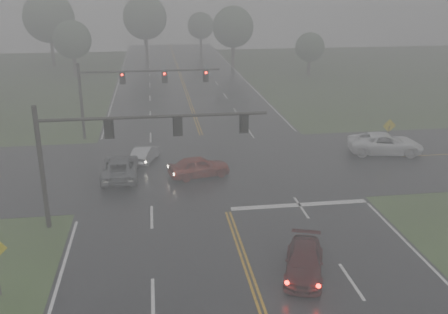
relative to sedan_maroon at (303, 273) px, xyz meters
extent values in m
cube|color=black|center=(-2.54, 13.01, 0.00)|extent=(18.00, 160.00, 0.02)
cube|color=black|center=(-2.54, 15.01, 0.00)|extent=(120.00, 14.00, 0.02)
cube|color=silver|center=(1.96, 7.41, 0.00)|extent=(8.50, 0.50, 0.01)
imported|color=#3D0B0D|center=(0.00, 0.00, 0.00)|extent=(3.01, 4.59, 1.24)
imported|color=maroon|center=(-3.67, 13.07, 0.00)|extent=(4.54, 2.55, 1.46)
imported|color=#A6A8AE|center=(-7.44, 16.82, 0.00)|extent=(2.44, 3.91, 1.21)
imported|color=#525559|center=(-9.15, 13.69, 0.00)|extent=(2.47, 5.31, 1.47)
imported|color=white|center=(11.50, 16.00, 0.00)|extent=(6.23, 3.73, 1.62)
cylinder|color=black|center=(-12.74, 6.63, 3.47)|extent=(0.27, 0.27, 6.95)
cylinder|color=black|center=(-12.74, 6.63, 6.18)|extent=(0.17, 0.17, 0.77)
cylinder|color=black|center=(-6.60, 6.63, 6.13)|extent=(12.28, 0.17, 0.17)
cube|color=black|center=(-9.06, 6.63, 5.55)|extent=(0.33, 0.27, 1.01)
cube|color=black|center=(-9.06, 6.78, 5.55)|extent=(0.53, 0.03, 1.21)
cube|color=black|center=(-5.37, 6.63, 5.55)|extent=(0.33, 0.27, 1.01)
cube|color=black|center=(-5.37, 6.78, 5.55)|extent=(0.53, 0.03, 1.21)
cube|color=black|center=(-1.69, 6.63, 5.55)|extent=(0.33, 0.27, 1.01)
cube|color=black|center=(-1.69, 6.78, 5.55)|extent=(0.53, 0.03, 1.21)
cylinder|color=black|center=(-12.74, 23.43, 3.30)|extent=(0.26, 0.26, 6.59)
cylinder|color=black|center=(-12.74, 23.43, 5.86)|extent=(0.16, 0.16, 0.73)
cylinder|color=black|center=(-6.78, 23.43, 5.82)|extent=(11.92, 0.16, 0.16)
cube|color=black|center=(-9.16, 23.43, 5.27)|extent=(0.31, 0.26, 0.96)
cube|color=black|center=(-9.16, 23.57, 5.27)|extent=(0.50, 0.03, 1.14)
cylinder|color=#FF0C05|center=(-9.16, 23.28, 5.57)|extent=(0.20, 0.05, 0.20)
cube|color=black|center=(-5.59, 23.43, 5.27)|extent=(0.31, 0.26, 0.96)
cube|color=black|center=(-5.59, 23.57, 5.27)|extent=(0.50, 0.03, 1.14)
cylinder|color=#FF0C05|center=(-5.59, 23.28, 5.57)|extent=(0.20, 0.05, 0.20)
cube|color=black|center=(-2.01, 23.43, 5.27)|extent=(0.31, 0.26, 0.96)
cube|color=black|center=(-2.01, 23.57, 5.27)|extent=(0.50, 0.03, 1.14)
cylinder|color=#FF0C05|center=(-2.01, 23.28, 5.57)|extent=(0.20, 0.05, 0.20)
cylinder|color=black|center=(12.02, 16.66, 1.04)|extent=(0.07, 0.07, 2.09)
cube|color=#DCC20C|center=(12.02, 16.69, 2.09)|extent=(1.10, 0.05, 1.10)
cylinder|color=#2F251E|center=(-17.73, 55.37, 1.53)|extent=(0.57, 0.57, 3.05)
sphere|color=#3B5539|center=(-17.73, 55.37, 5.26)|extent=(5.43, 5.43, 5.43)
cylinder|color=#2F251E|center=(6.37, 60.71, 1.83)|extent=(0.60, 0.60, 3.67)
sphere|color=#3B5539|center=(6.37, 60.71, 6.32)|extent=(6.52, 6.52, 6.52)
cylinder|color=#2F251E|center=(-7.46, 70.13, 2.11)|extent=(0.62, 0.62, 4.23)
sphere|color=#3B5539|center=(-7.46, 70.13, 7.28)|extent=(7.52, 7.52, 7.52)
cylinder|color=#2F251E|center=(16.18, 51.36, 1.19)|extent=(0.49, 0.49, 2.39)
sphere|color=#3B5539|center=(16.18, 51.36, 4.11)|extent=(4.24, 4.24, 4.24)
cylinder|color=#2F251E|center=(-22.45, 65.21, 2.24)|extent=(0.53, 0.53, 4.49)
sphere|color=#3B5539|center=(-22.45, 65.21, 7.73)|extent=(7.98, 7.98, 7.98)
cylinder|color=#2F251E|center=(3.09, 79.90, 1.46)|extent=(0.50, 0.50, 2.93)
sphere|color=#3B5539|center=(3.09, 79.90, 5.04)|extent=(5.20, 5.20, 5.20)
camera|label=1|loc=(-6.59, -19.59, 12.92)|focal=40.00mm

